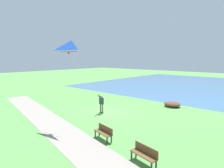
{
  "coord_description": "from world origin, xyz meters",
  "views": [
    {
      "loc": [
        13.11,
        12.45,
        5.15
      ],
      "look_at": [
        0.36,
        1.0,
        2.82
      ],
      "focal_mm": 30.79,
      "sensor_mm": 36.0,
      "label": 1
    }
  ],
  "objects_px": {
    "flying_kite": "(71,48)",
    "park_bench_far_walkway": "(144,153)",
    "person_kite_flyer": "(101,102)",
    "lakeside_shrub": "(172,104)",
    "park_bench_near_walkway": "(104,132)"
  },
  "relations": [
    {
      "from": "park_bench_far_walkway",
      "to": "person_kite_flyer",
      "type": "bearing_deg",
      "value": -121.45
    },
    {
      "from": "flying_kite",
      "to": "park_bench_far_walkway",
      "type": "xyz_separation_m",
      "value": [
        1.28,
        7.41,
        -5.4
      ]
    },
    {
      "from": "person_kite_flyer",
      "to": "flying_kite",
      "type": "xyz_separation_m",
      "value": [
        3.44,
        0.3,
        4.86
      ]
    },
    {
      "from": "person_kite_flyer",
      "to": "park_bench_near_walkway",
      "type": "bearing_deg",
      "value": 46.62
    },
    {
      "from": "park_bench_far_walkway",
      "to": "park_bench_near_walkway",
      "type": "bearing_deg",
      "value": -101.1
    },
    {
      "from": "person_kite_flyer",
      "to": "park_bench_far_walkway",
      "type": "relative_size",
      "value": 1.17
    },
    {
      "from": "park_bench_far_walkway",
      "to": "lakeside_shrub",
      "type": "relative_size",
      "value": 0.89
    },
    {
      "from": "lakeside_shrub",
      "to": "park_bench_far_walkway",
      "type": "bearing_deg",
      "value": 18.41
    },
    {
      "from": "lakeside_shrub",
      "to": "flying_kite",
      "type": "bearing_deg",
      "value": -19.49
    },
    {
      "from": "person_kite_flyer",
      "to": "lakeside_shrub",
      "type": "height_order",
      "value": "person_kite_flyer"
    },
    {
      "from": "person_kite_flyer",
      "to": "flying_kite",
      "type": "bearing_deg",
      "value": 5.02
    },
    {
      "from": "park_bench_far_walkway",
      "to": "lakeside_shrub",
      "type": "height_order",
      "value": "park_bench_far_walkway"
    },
    {
      "from": "flying_kite",
      "to": "person_kite_flyer",
      "type": "bearing_deg",
      "value": -174.98
    },
    {
      "from": "person_kite_flyer",
      "to": "park_bench_far_walkway",
      "type": "height_order",
      "value": "person_kite_flyer"
    },
    {
      "from": "person_kite_flyer",
      "to": "lakeside_shrub",
      "type": "bearing_deg",
      "value": 149.9
    }
  ]
}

